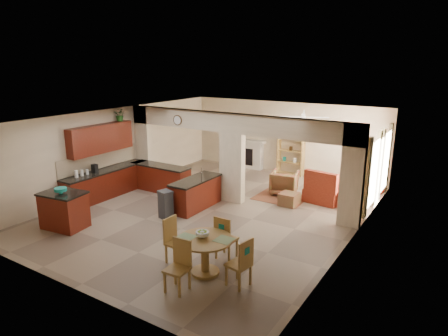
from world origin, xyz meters
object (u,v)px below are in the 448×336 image
Objects in this scene: kitchen_island at (64,210)px; armchair at (284,183)px; dining_table at (205,251)px; sofa at (356,189)px.

kitchen_island reaches higher than armchair.
armchair is at bearing 48.46° from kitchen_island.
dining_table is 0.49× the size of sofa.
sofa is (5.99, 6.47, -0.15)m from kitchen_island.
kitchen_island is 1.06× the size of dining_table.
armchair is (-2.18, -0.77, 0.04)m from sofa.
armchair is at bearing 97.42° from dining_table.
kitchen_island is 0.52× the size of sofa.
dining_table is at bearing 177.03° from sofa.
dining_table reaches higher than sofa.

